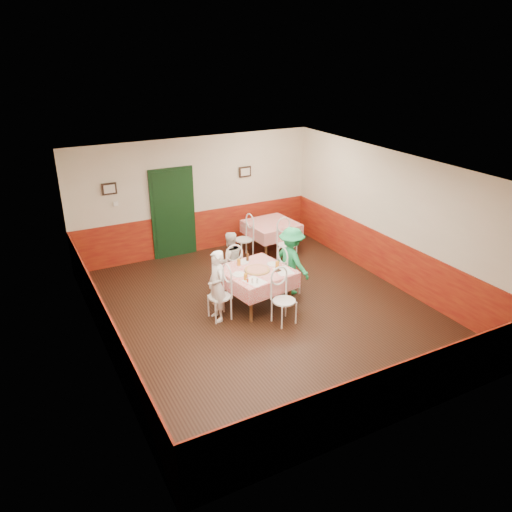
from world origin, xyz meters
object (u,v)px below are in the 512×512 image
chair_right (289,273)px  chair_second_a (244,240)px  glass_b (277,265)px  glass_c (239,262)px  beer_bottle (247,257)px  chair_second_b (287,245)px  diner_left (217,286)px  main_table (256,288)px  chair_near (284,301)px  pizza (257,270)px  glass_a (246,277)px  second_table (271,237)px  wallet (278,271)px  chair_far (231,270)px  diner_far (230,261)px  chair_left (219,297)px  diner_right (291,261)px

chair_right → chair_second_a: (0.01, 2.10, 0.00)m
glass_b → glass_c: size_ratio=1.06×
beer_bottle → chair_second_b: bearing=33.9°
chair_second_b → diner_left: (-2.48, -1.63, 0.24)m
main_table → chair_right: size_ratio=1.36×
chair_second_a → beer_bottle: 2.01m
chair_near → glass_b: bearing=64.2°
main_table → glass_c: size_ratio=9.30×
main_table → pizza: (0.01, -0.04, 0.40)m
glass_a → diner_left: bearing=163.6°
chair_second_b → diner_left: size_ratio=0.66×
chair_near → chair_second_a: size_ratio=1.00×
second_table → diner_left: diner_left is taller
second_table → wallet: 2.80m
pizza → glass_a: size_ratio=3.82×
chair_second_a → glass_a: bearing=-29.4°
main_table → chair_far: chair_far is taller
glass_b → diner_left: 1.29m
chair_right → chair_near: same height
second_table → pizza: (-1.59, -2.27, 0.40)m
glass_c → diner_far: diner_far is taller
wallet → diner_left: size_ratio=0.08×
chair_far → beer_bottle: beer_bottle is taller
chair_second_a → diner_far: (-0.99, -1.35, 0.18)m
chair_near → wallet: chair_near is taller
second_table → glass_b: size_ratio=8.04×
chair_near → pizza: (-0.13, 0.80, 0.33)m
pizza → glass_c: bearing=117.8°
glass_a → glass_b: (0.77, 0.17, 0.01)m
main_table → chair_second_a: 2.39m
second_table → glass_b: bearing=-116.9°
chair_left → beer_bottle: 1.13m
glass_b → glass_c: (-0.59, 0.48, -0.00)m
chair_right → diner_far: bearing=49.7°
chair_second_a → diner_right: 2.10m
chair_left → glass_a: chair_left is taller
glass_a → second_table: bearing=52.2°
glass_a → chair_second_a: bearing=64.3°
pizza → diner_right: (0.88, 0.18, -0.07)m
chair_left → diner_right: size_ratio=0.63×
pizza → wallet: bearing=-31.3°
main_table → chair_second_b: 2.18m
chair_left → glass_b: 1.29m
chair_near → glass_c: 1.29m
chair_right → pizza: chair_right is taller
chair_second_a → beer_bottle: beer_bottle is taller
second_table → glass_c: (-1.79, -1.89, 0.45)m
glass_a → wallet: glass_a is taller
second_table → chair_second_a: chair_second_a is taller
chair_second_b → beer_bottle: bearing=-149.9°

